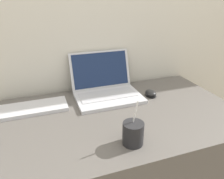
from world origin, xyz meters
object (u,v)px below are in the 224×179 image
(external_keyboard, at_px, (25,109))
(drink_cup, at_px, (133,133))
(computer_mouse, at_px, (151,93))
(laptop, at_px, (106,87))

(external_keyboard, bearing_deg, drink_cup, -45.39)
(drink_cup, distance_m, computer_mouse, 0.47)
(computer_mouse, bearing_deg, laptop, 159.31)
(external_keyboard, bearing_deg, laptop, 4.98)
(laptop, xyz_separation_m, computer_mouse, (0.25, -0.09, -0.04))
(computer_mouse, bearing_deg, drink_cup, -127.54)
(laptop, relative_size, computer_mouse, 4.41)
(laptop, distance_m, external_keyboard, 0.46)
(drink_cup, distance_m, external_keyboard, 0.60)
(computer_mouse, bearing_deg, external_keyboard, 175.58)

